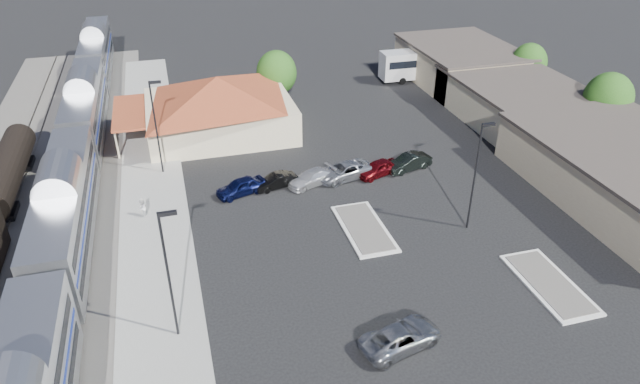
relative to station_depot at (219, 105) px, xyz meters
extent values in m
plane|color=black|center=(4.56, -24.00, -3.13)|extent=(280.00, 280.00, 0.00)
cube|color=#4C4944|center=(-16.44, -16.00, -3.07)|extent=(16.00, 100.00, 0.12)
cube|color=gray|center=(-7.44, -18.00, -3.04)|extent=(5.50, 92.00, 0.18)
cube|color=silver|center=(-13.44, -17.98, -0.08)|extent=(3.00, 20.00, 5.00)
cube|color=black|center=(-13.44, -17.98, -2.83)|extent=(2.20, 16.00, 0.60)
cube|color=silver|center=(-13.44, 3.02, -0.08)|extent=(3.00, 20.00, 5.00)
cube|color=black|center=(-13.44, 3.02, -2.83)|extent=(2.20, 16.00, 0.60)
cube|color=silver|center=(-13.44, 24.02, -0.08)|extent=(3.00, 20.00, 5.00)
cube|color=black|center=(-13.44, 24.02, -2.83)|extent=(2.20, 16.00, 0.60)
cylinder|color=black|center=(-19.44, -7.60, -1.03)|extent=(2.80, 14.00, 2.80)
cube|color=black|center=(-19.44, -7.60, -2.83)|extent=(2.20, 12.00, 0.60)
cube|color=#CAB794|center=(0.06, 0.00, -1.33)|extent=(15.00, 12.00, 3.60)
pyramid|color=maroon|center=(0.06, 0.00, 1.77)|extent=(15.30, 12.24, 2.60)
cube|color=maroon|center=(-9.04, 0.00, 0.17)|extent=(3.20, 9.60, 0.25)
cube|color=#C6B28C|center=(32.56, -24.00, -1.03)|extent=(14.00, 22.00, 4.20)
cube|color=#C6B28C|center=(32.56, -6.00, -1.13)|extent=(12.00, 18.00, 4.00)
cube|color=#3F3833|center=(32.56, -6.00, 1.02)|extent=(12.40, 18.40, 0.30)
cube|color=#C6B28C|center=(32.56, 8.00, -0.88)|extent=(12.00, 16.00, 4.50)
cube|color=#3F3833|center=(32.56, 8.00, 1.52)|extent=(12.40, 16.40, 0.30)
cube|color=silver|center=(8.56, -22.00, -3.06)|extent=(3.30, 7.50, 0.15)
cube|color=#4C4944|center=(8.56, -22.00, -2.97)|extent=(2.70, 6.90, 0.10)
cube|color=silver|center=(18.56, -32.00, -3.06)|extent=(3.30, 7.50, 0.15)
cube|color=#4C4944|center=(18.56, -32.00, -2.97)|extent=(2.70, 6.90, 0.10)
cylinder|color=black|center=(-6.44, -30.00, 1.37)|extent=(0.16, 0.16, 9.00)
cube|color=black|center=(-5.94, -30.00, 5.72)|extent=(1.00, 0.25, 0.22)
cylinder|color=black|center=(-6.44, -8.00, 1.37)|extent=(0.16, 0.16, 9.00)
cube|color=black|center=(-5.94, -8.00, 5.72)|extent=(1.00, 0.25, 0.22)
cylinder|color=black|center=(16.56, -24.00, 1.37)|extent=(0.16, 0.16, 9.00)
cube|color=black|center=(17.06, -24.00, 5.72)|extent=(1.00, 0.25, 0.22)
cylinder|color=#382314|center=(38.56, -12.00, -1.70)|extent=(0.30, 0.30, 2.86)
ellipsoid|color=#1C4A15|center=(38.56, -12.00, 1.09)|extent=(4.94, 4.94, 5.46)
cylinder|color=#382314|center=(38.56, 2.00, -1.86)|extent=(0.30, 0.30, 2.55)
ellipsoid|color=#1C4A15|center=(38.56, 2.00, 0.64)|extent=(4.41, 4.41, 4.87)
cylinder|color=#382314|center=(7.56, 6.00, -1.77)|extent=(0.30, 0.30, 2.73)
ellipsoid|color=#1C4A15|center=(7.56, 6.00, 0.90)|extent=(4.71, 4.71, 5.21)
imported|color=gray|center=(6.41, -34.52, -2.41)|extent=(5.62, 3.59, 1.44)
cube|color=white|center=(28.56, 9.88, -0.91)|extent=(12.46, 2.97, 3.51)
cube|color=black|center=(28.56, 9.88, -0.49)|extent=(11.47, 2.99, 0.93)
cylinder|color=black|center=(32.87, 8.57, -2.67)|extent=(0.94, 0.33, 0.93)
cylinder|color=black|center=(32.93, 10.99, -2.67)|extent=(0.94, 0.33, 0.93)
cylinder|color=black|center=(24.82, 8.76, -2.67)|extent=(0.94, 0.33, 0.93)
cylinder|color=black|center=(24.87, 11.17, -2.67)|extent=(0.94, 0.33, 0.93)
imported|color=silver|center=(-8.30, -15.62, -2.12)|extent=(0.84, 0.96, 1.67)
imported|color=#0B113B|center=(0.01, -13.83, -2.38)|extent=(4.76, 3.04, 1.51)
imported|color=black|center=(3.21, -13.53, -2.48)|extent=(4.18, 2.23, 1.31)
imported|color=silver|center=(6.41, -13.83, -2.46)|extent=(4.97, 3.29, 1.34)
imported|color=#979BA0|center=(9.61, -13.53, -2.38)|extent=(5.81, 3.58, 1.50)
imported|color=#650B10|center=(12.81, -13.83, -2.40)|extent=(4.63, 2.98, 1.47)
imported|color=black|center=(16.01, -13.53, -2.39)|extent=(4.77, 2.64, 1.49)
camera|label=1|loc=(-5.09, -57.34, 22.23)|focal=32.00mm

